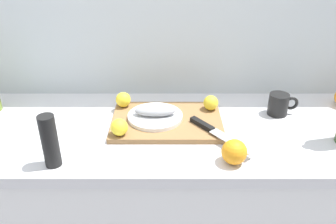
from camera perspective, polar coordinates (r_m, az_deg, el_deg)
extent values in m
cube|color=silver|center=(1.51, -6.51, 15.50)|extent=(3.20, 0.05, 2.50)
cube|color=white|center=(1.63, -6.12, -16.83)|extent=(2.00, 0.58, 0.86)
cube|color=silver|center=(1.35, -7.09, -3.23)|extent=(2.00, 0.60, 0.04)
cube|color=olive|center=(1.35, 0.00, -1.49)|extent=(0.42, 0.29, 0.02)
cylinder|color=white|center=(1.35, -1.90, -0.73)|extent=(0.21, 0.21, 0.01)
ellipsoid|color=gray|center=(1.34, -1.92, 0.23)|extent=(0.16, 0.07, 0.04)
cube|color=silver|center=(1.22, 10.46, -4.69)|extent=(0.14, 0.16, 0.00)
cube|color=black|center=(1.30, 5.73, -2.00)|extent=(0.09, 0.10, 0.02)
sphere|color=yellow|center=(1.44, -7.07, 2.02)|extent=(0.06, 0.06, 0.06)
sphere|color=yellow|center=(1.41, 7.14, 1.48)|extent=(0.06, 0.06, 0.06)
sphere|color=yellow|center=(1.24, -7.52, -2.45)|extent=(0.06, 0.06, 0.06)
cylinder|color=black|center=(1.47, 17.61, 1.16)|extent=(0.08, 0.08, 0.09)
torus|color=black|center=(1.48, 19.53, 1.30)|extent=(0.06, 0.01, 0.06)
sphere|color=orange|center=(1.14, 10.86, -6.38)|extent=(0.08, 0.08, 0.08)
cylinder|color=black|center=(1.15, -18.41, -4.47)|extent=(0.05, 0.05, 0.18)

